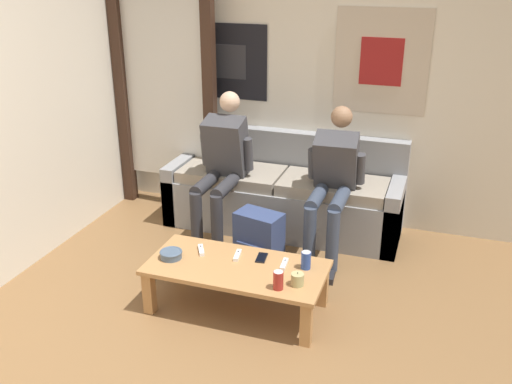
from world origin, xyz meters
name	(u,v)px	position (x,y,z in m)	size (l,w,h in m)	color
wall_back	(308,80)	(0.00, 2.78, 1.28)	(10.00, 0.07, 2.55)	silver
door_frame	(164,84)	(-1.29, 2.57, 1.20)	(1.00, 0.10, 2.15)	#382319
couch	(284,196)	(-0.10, 2.44, 0.30)	(2.08, 0.67, 0.83)	gray
coffee_table	(237,272)	(-0.04, 1.08, 0.29)	(1.22, 0.58, 0.34)	#B27F4C
person_seated_adult	(222,163)	(-0.55, 2.10, 0.67)	(0.47, 0.84, 1.24)	#2D2D33
person_seated_teen	(333,178)	(0.39, 2.11, 0.65)	(0.47, 0.87, 1.18)	#384256
backpack	(258,240)	(-0.10, 1.72, 0.21)	(0.40, 0.31, 0.44)	navy
ceramic_bowl	(171,254)	(-0.51, 1.03, 0.37)	(0.16, 0.16, 0.05)	#475B75
pillar_candle	(297,279)	(0.42, 0.97, 0.38)	(0.08, 0.08, 0.09)	tan
drink_can_blue	(306,260)	(0.42, 1.19, 0.40)	(0.07, 0.07, 0.12)	#28479E
drink_can_red	(278,280)	(0.31, 0.89, 0.40)	(0.07, 0.07, 0.12)	maroon
game_controller_near_left	(201,250)	(-0.35, 1.18, 0.35)	(0.10, 0.14, 0.03)	white
game_controller_near_right	(237,255)	(-0.07, 1.19, 0.35)	(0.06, 0.15, 0.03)	white
game_controller_far_center	(284,264)	(0.27, 1.18, 0.35)	(0.05, 0.15, 0.03)	white
cell_phone	(262,258)	(0.09, 1.23, 0.35)	(0.08, 0.14, 0.01)	black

